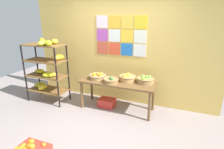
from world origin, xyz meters
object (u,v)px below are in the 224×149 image
at_px(fruit_basket_right, 111,80).
at_px(produce_crate_under_table, 107,103).
at_px(fruit_basket_centre, 127,77).
at_px(display_table, 117,85).
at_px(fruit_basket_back_right, 145,80).
at_px(banana_shelf_unit, 46,67).
at_px(fruit_basket_left, 98,76).

bearing_deg(fruit_basket_right, produce_crate_under_table, 138.11).
bearing_deg(fruit_basket_centre, display_table, -149.93).
relative_size(fruit_basket_back_right, fruit_basket_right, 1.13).
xyz_separation_m(display_table, produce_crate_under_table, (-0.26, 0.02, -0.50)).
relative_size(banana_shelf_unit, fruit_basket_left, 4.08).
xyz_separation_m(banana_shelf_unit, produce_crate_under_table, (1.50, 0.23, -0.79)).
bearing_deg(fruit_basket_right, fruit_basket_left, 162.50).
distance_m(fruit_basket_back_right, fruit_basket_right, 0.75).
distance_m(fruit_basket_left, fruit_basket_centre, 0.69).
bearing_deg(fruit_basket_centre, fruit_basket_left, -169.71).
xyz_separation_m(fruit_basket_left, produce_crate_under_table, (0.22, 0.03, -0.65)).
bearing_deg(fruit_basket_right, display_table, 52.73).
xyz_separation_m(fruit_basket_left, fruit_basket_centre, (0.68, 0.12, 0.01)).
relative_size(fruit_basket_left, fruit_basket_centre, 1.04).
height_order(display_table, fruit_basket_back_right, fruit_basket_back_right).
relative_size(fruit_basket_back_right, produce_crate_under_table, 1.00).
bearing_deg(fruit_basket_back_right, banana_shelf_unit, -171.71).
bearing_deg(fruit_basket_left, fruit_basket_back_right, 7.35).
xyz_separation_m(banana_shelf_unit, fruit_basket_centre, (1.96, 0.33, -0.12)).
bearing_deg(banana_shelf_unit, produce_crate_under_table, 8.83).
height_order(fruit_basket_left, fruit_basket_centre, fruit_basket_centre).
distance_m(banana_shelf_unit, fruit_basket_left, 1.30).
bearing_deg(display_table, fruit_basket_left, -179.01).
relative_size(banana_shelf_unit, fruit_basket_centre, 4.23).
height_order(banana_shelf_unit, produce_crate_under_table, banana_shelf_unit).
distance_m(fruit_basket_right, produce_crate_under_table, 0.68).
relative_size(banana_shelf_unit, fruit_basket_right, 4.73).
relative_size(display_table, fruit_basket_centre, 4.52).
height_order(fruit_basket_back_right, produce_crate_under_table, fruit_basket_back_right).
distance_m(display_table, fruit_basket_back_right, 0.64).
bearing_deg(produce_crate_under_table, fruit_basket_left, -172.71).
height_order(fruit_basket_back_right, fruit_basket_right, fruit_basket_back_right).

